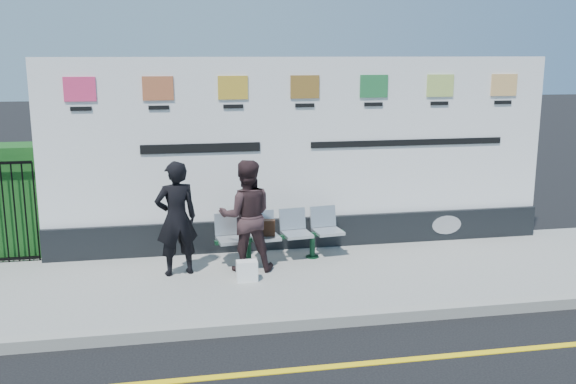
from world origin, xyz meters
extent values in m
plane|color=black|center=(0.00, 0.00, 0.00)|extent=(80.00, 80.00, 0.00)
cube|color=gray|center=(0.00, 2.50, 0.06)|extent=(14.00, 3.00, 0.12)
cube|color=gray|center=(0.00, 1.00, 0.07)|extent=(14.00, 0.18, 0.14)
cube|color=yellow|center=(0.00, 0.00, 0.00)|extent=(14.00, 0.10, 0.01)
cube|color=black|center=(0.50, 3.85, 0.37)|extent=(8.00, 0.30, 0.50)
cube|color=white|center=(0.50, 3.85, 1.87)|extent=(8.00, 0.14, 2.50)
imported|color=black|center=(-1.51, 2.85, 0.93)|extent=(0.66, 0.51, 1.62)
imported|color=#301F21|center=(-0.54, 2.85, 0.92)|extent=(0.81, 0.64, 1.60)
cube|color=black|center=(-0.23, 3.14, 0.65)|extent=(0.32, 0.17, 0.24)
cube|color=white|center=(-0.59, 2.39, 0.26)|extent=(0.28, 0.17, 0.28)
camera|label=1|loc=(-1.59, -5.90, 3.17)|focal=40.00mm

